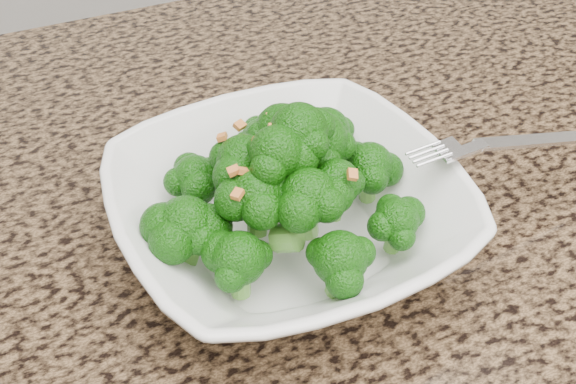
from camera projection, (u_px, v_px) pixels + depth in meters
name	position (u px, v px, depth m)	size (l,w,h in m)	color
granite_counter	(407.00, 335.00, 0.49)	(1.64, 1.04, 0.03)	brown
bowl	(288.00, 213.00, 0.52)	(0.25, 0.25, 0.06)	white
broccoli_pile	(288.00, 137.00, 0.47)	(0.22, 0.22, 0.08)	#14580A
garlic_topping	(288.00, 84.00, 0.45)	(0.13, 0.13, 0.01)	orange
fork	(477.00, 147.00, 0.52)	(0.18, 0.03, 0.01)	silver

